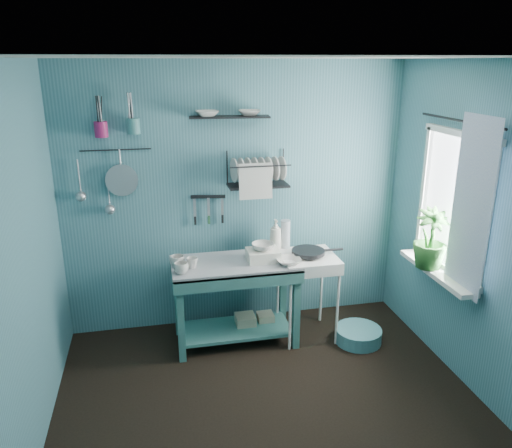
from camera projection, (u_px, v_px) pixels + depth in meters
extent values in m
plane|color=black|center=(273.00, 414.00, 3.68)|extent=(3.20, 3.20, 0.00)
plane|color=silver|center=(278.00, 57.00, 2.90)|extent=(3.20, 3.20, 0.00)
plane|color=#3B6C78|center=(236.00, 198.00, 4.69)|extent=(3.20, 0.00, 3.20)
plane|color=#3B6C78|center=(372.00, 401.00, 1.90)|extent=(3.20, 0.00, 3.20)
plane|color=#3B6C78|center=(16.00, 278.00, 2.98)|extent=(0.00, 3.00, 3.00)
plane|color=#3B6C78|center=(489.00, 239.00, 3.61)|extent=(0.00, 3.00, 3.00)
cube|color=#36736E|center=(235.00, 302.00, 4.53)|extent=(1.19, 0.72, 0.79)
imported|color=beige|center=(181.00, 268.00, 4.14)|extent=(0.12, 0.12, 0.10)
imported|color=beige|center=(192.00, 263.00, 4.26)|extent=(0.14, 0.14, 0.09)
imported|color=beige|center=(178.00, 261.00, 4.29)|extent=(0.17, 0.17, 0.10)
cube|color=silver|center=(263.00, 255.00, 4.42)|extent=(0.28, 0.22, 0.10)
imported|color=beige|center=(263.00, 247.00, 4.39)|extent=(0.20, 0.19, 0.06)
imported|color=silver|center=(276.00, 235.00, 4.63)|extent=(0.11, 0.12, 0.30)
cylinder|color=silver|center=(285.00, 235.00, 4.67)|extent=(0.09, 0.09, 0.28)
imported|color=beige|center=(289.00, 261.00, 4.35)|extent=(0.22, 0.22, 0.05)
cube|color=white|center=(307.00, 296.00, 4.63)|extent=(0.57, 0.57, 0.80)
cylinder|color=black|center=(308.00, 252.00, 4.50)|extent=(0.30, 0.30, 0.03)
cube|color=black|center=(208.00, 197.00, 4.59)|extent=(0.32, 0.07, 0.03)
cube|color=black|center=(258.00, 169.00, 4.51)|extent=(0.55, 0.24, 0.32)
cube|color=black|center=(230.00, 117.00, 4.34)|extent=(0.72, 0.25, 0.01)
imported|color=beige|center=(207.00, 114.00, 4.29)|extent=(0.21, 0.21, 0.05)
imported|color=beige|center=(249.00, 115.00, 4.37)|extent=(0.22, 0.22, 0.05)
cylinder|color=#9A1C57|center=(101.00, 129.00, 4.17)|extent=(0.11, 0.11, 0.13)
cylinder|color=teal|center=(133.00, 126.00, 4.22)|extent=(0.11, 0.11, 0.13)
cylinder|color=#AEB0B6|center=(122.00, 180.00, 4.36)|extent=(0.28, 0.03, 0.28)
cylinder|color=#AEB0B6|center=(79.00, 177.00, 4.29)|extent=(0.01, 0.01, 0.30)
cylinder|color=#AEB0B6|center=(108.00, 190.00, 4.38)|extent=(0.01, 0.01, 0.30)
cylinder|color=black|center=(116.00, 150.00, 4.29)|extent=(0.60, 0.01, 0.01)
plane|color=white|center=(454.00, 203.00, 3.98)|extent=(0.00, 1.10, 1.10)
cube|color=white|center=(436.00, 272.00, 4.15)|extent=(0.16, 0.95, 0.04)
plane|color=silver|center=(471.00, 208.00, 3.67)|extent=(0.00, 1.35, 1.35)
cylinder|color=black|center=(460.00, 121.00, 3.77)|extent=(0.02, 1.05, 0.02)
imported|color=#2E6B2A|center=(431.00, 239.00, 4.11)|extent=(0.30, 0.30, 0.51)
cube|color=#9B9474|center=(245.00, 326.00, 4.68)|extent=(0.18, 0.18, 0.22)
cube|color=#9B9474|center=(265.00, 323.00, 4.75)|extent=(0.15, 0.15, 0.20)
cylinder|color=teal|center=(358.00, 335.00, 4.61)|extent=(0.43, 0.43, 0.13)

